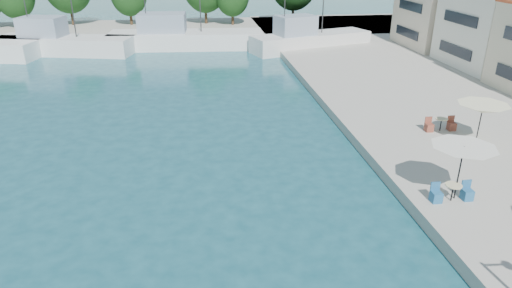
{
  "coord_description": "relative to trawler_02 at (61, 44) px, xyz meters",
  "views": [
    {
      "loc": [
        -2.77,
        4.77,
        10.52
      ],
      "look_at": [
        0.13,
        26.0,
        1.19
      ],
      "focal_mm": 32.0,
      "sensor_mm": 36.0,
      "label": 1
    }
  ],
  "objects": [
    {
      "name": "quay_far",
      "position": [
        8.57,
        11.71,
        -0.77
      ],
      "size": [
        90.0,
        16.0,
        0.6
      ],
      "primitive_type": "cube",
      "color": "#ACA99C",
      "rests_on": "ground"
    },
    {
      "name": "building_05",
      "position": [
        40.57,
        -13.29,
        4.19
      ],
      "size": [
        8.4,
        8.8,
        9.7
      ],
      "color": "white",
      "rests_on": "quay_right"
    },
    {
      "name": "trawler_02",
      "position": [
        0.0,
        0.0,
        0.0
      ],
      "size": [
        14.77,
        6.97,
        10.2
      ],
      "rotation": [
        0.0,
        0.0,
        -0.24
      ],
      "color": "silver",
      "rests_on": "ground"
    },
    {
      "name": "trawler_03",
      "position": [
        12.62,
        1.29,
        -0.0
      ],
      "size": [
        17.09,
        5.5,
        10.2
      ],
      "rotation": [
        0.0,
        0.0,
        -0.07
      ],
      "color": "silver",
      "rests_on": "ground"
    },
    {
      "name": "trawler_04",
      "position": [
        26.19,
        -1.84,
        0.0
      ],
      "size": [
        13.84,
        7.35,
        10.2
      ],
      "rotation": [
        0.0,
        0.0,
        0.31
      ],
      "color": "silver",
      "rests_on": "ground"
    },
    {
      "name": "umbrella_white",
      "position": [
        24.51,
        -34.85,
        1.7
      ],
      "size": [
        2.67,
        2.67,
        2.42
      ],
      "color": "black",
      "rests_on": "quay_right"
    },
    {
      "name": "umbrella_cream",
      "position": [
        28.81,
        -29.48,
        1.55
      ],
      "size": [
        2.68,
        2.68,
        2.27
      ],
      "color": "black",
      "rests_on": "quay_right"
    },
    {
      "name": "cafe_table_02",
      "position": [
        24.27,
        -35.02,
        -0.18
      ],
      "size": [
        1.82,
        0.7,
        0.76
      ],
      "color": "black",
      "rests_on": "quay_right"
    },
    {
      "name": "cafe_table_03",
      "position": [
        27.8,
        -27.48,
        -0.18
      ],
      "size": [
        1.82,
        0.7,
        0.76
      ],
      "color": "black",
      "rests_on": "quay_right"
    }
  ]
}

